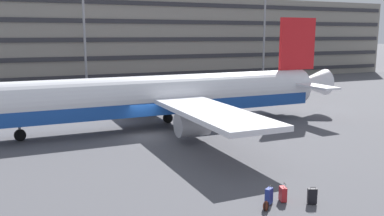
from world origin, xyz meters
TOP-DOWN VIEW (x-y plane):
  - ground_plane at (0.00, 0.00)m, footprint 600.00×600.00m
  - terminal_structure at (0.00, 44.19)m, footprint 129.51×17.68m
  - airliner at (2.45, 2.56)m, footprint 36.59×29.47m
  - light_mast_left at (0.29, 31.18)m, footprint 1.80×0.50m
  - light_mast_center_left at (31.95, 31.18)m, footprint 1.80×0.50m
  - suitcase_scuffed at (1.19, -15.68)m, footprint 0.51×0.44m
  - suitcase_black at (2.03, -15.67)m, footprint 0.41×0.54m
  - suitcase_navy at (3.15, -16.51)m, footprint 0.50×0.38m
  - backpack_silver at (0.62, -16.26)m, footprint 0.35×0.28m

SIDE VIEW (x-z plane):
  - ground_plane at x=0.00m, z-range 0.00..0.00m
  - backpack_silver at x=0.62m, z-range -0.03..0.52m
  - suitcase_black at x=2.03m, z-range -0.07..0.89m
  - suitcase_navy at x=3.15m, z-range -0.03..0.89m
  - suitcase_scuffed at x=1.19m, z-range -0.06..0.95m
  - airliner at x=2.45m, z-range -2.17..7.75m
  - terminal_structure at x=0.00m, z-range 0.00..14.87m
  - light_mast_center_left at x=31.95m, z-range 1.68..22.82m
  - light_mast_left at x=0.29m, z-range 1.69..23.57m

